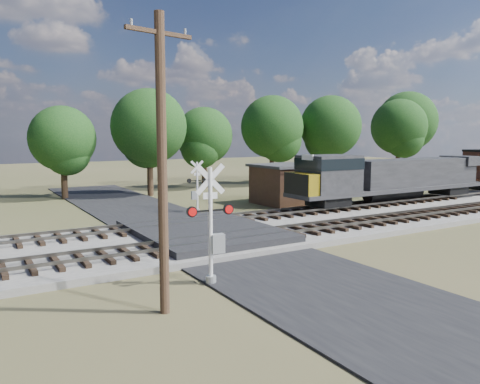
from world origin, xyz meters
TOP-DOWN VIEW (x-y plane):
  - ground at (0.00, 0.00)m, footprint 160.00×160.00m
  - ballast_bed at (10.00, 0.50)m, footprint 140.00×10.00m
  - road at (0.00, 0.00)m, footprint 7.00×60.00m
  - crossing_panel at (0.00, 0.50)m, footprint 7.00×9.00m
  - track_near at (3.12, -2.00)m, footprint 140.00×2.60m
  - track_far at (3.12, 3.00)m, footprint 140.00×2.60m
  - crossing_signal_near at (-3.20, -6.78)m, footprint 1.85×0.42m
  - crossing_signal_far at (3.36, 8.39)m, footprint 1.54×0.37m
  - utility_pole at (-5.86, -8.56)m, footprint 2.25×0.55m
  - equipment_shed at (11.63, 8.76)m, footprint 4.86×4.86m
  - treeline at (10.30, 20.69)m, footprint 78.14×11.08m

SIDE VIEW (x-z plane):
  - ground at x=0.00m, z-range 0.00..0.00m
  - road at x=0.00m, z-range 0.00..0.08m
  - ballast_bed at x=10.00m, z-range 0.00..0.30m
  - crossing_panel at x=0.00m, z-range 0.01..0.62m
  - track_near at x=3.12m, z-range 0.25..0.58m
  - track_far at x=3.12m, z-range 0.25..0.58m
  - crossing_signal_far at x=3.36m, z-range -0.32..3.50m
  - equipment_shed at x=11.63m, z-range 0.02..3.28m
  - crossing_signal_near at x=-3.20m, z-range -0.39..4.21m
  - utility_pole at x=-5.86m, z-range 0.28..9.55m
  - treeline at x=10.30m, z-range 0.76..12.29m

